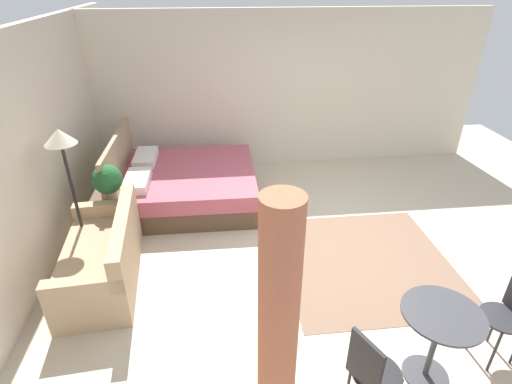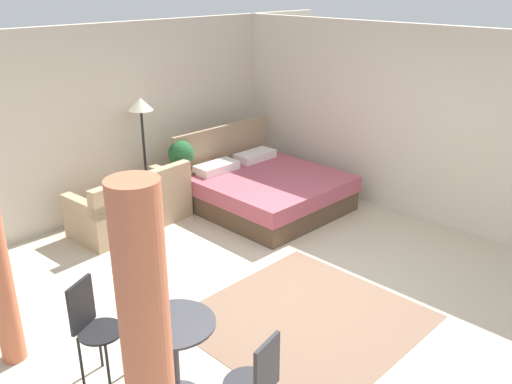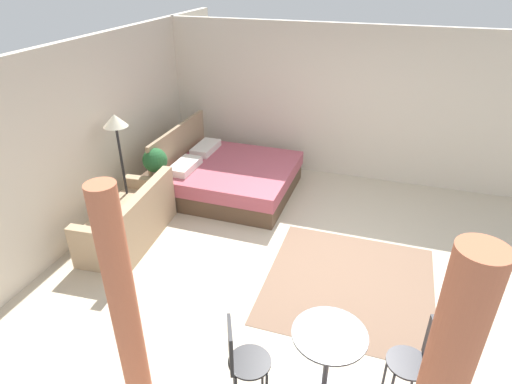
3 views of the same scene
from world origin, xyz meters
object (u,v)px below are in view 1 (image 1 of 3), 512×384
Objects in this scene: nightstand at (113,214)px; balcony_table at (437,333)px; potted_plant at (108,180)px; cafe_chair_near_window at (512,309)px; cafe_chair_near_couch at (370,372)px; bed at (184,184)px; vase at (106,184)px; couch at (104,259)px; floor_lamp at (63,150)px.

balcony_table is (-2.60, -3.12, 0.24)m from nightstand.
cafe_chair_near_window is (-2.35, -3.82, -0.26)m from potted_plant.
potted_plant reaches higher than cafe_chair_near_couch.
vase is at bearing 122.32° from bed.
potted_plant is at bearing 50.88° from balcony_table.
cafe_chair_near_window is at bearing -137.12° from bed.
potted_plant is at bearing 133.65° from bed.
couch is 1.79× the size of cafe_chair_near_window.
cafe_chair_near_couch is (-3.04, -2.48, -0.09)m from vase.
potted_plant is at bearing -154.09° from nightstand.
potted_plant is 4.49m from cafe_chair_near_window.
floor_lamp is 4.04m from balcony_table.
nightstand is 0.60× the size of cafe_chair_near_window.
balcony_table is 0.81× the size of cafe_chair_near_window.
vase is 1.03m from floor_lamp.
cafe_chair_near_couch is at bearing -131.89° from floor_lamp.
couch is 1.77× the size of cafe_chair_near_couch.
couch is 1.27m from floor_lamp.
couch is at bearing -174.04° from nightstand.
bed is 1.17m from nightstand.
bed is 2.05m from floor_lamp.
bed is 2.21× the size of cafe_chair_near_window.
balcony_table is 0.76m from cafe_chair_near_window.
floor_lamp is 4.61m from cafe_chair_near_window.
couch is 1.20m from vase.
floor_lamp reaches higher than balcony_table.
floor_lamp is 2.25× the size of balcony_table.
bed is 2.73× the size of balcony_table.
cafe_chair_near_window reaches higher than vase.
vase is 4.18m from balcony_table.
couch is at bearing 62.22° from balcony_table.
potted_plant is (-0.10, -0.05, 0.54)m from nightstand.
potted_plant reaches higher than vase.
nightstand is 1.29m from floor_lamp.
bed is 4.00m from balcony_table.
floor_lamp is at bearing 48.11° from cafe_chair_near_couch.
cafe_chair_near_couch reaches higher than vase.
bed reaches higher than potted_plant.
balcony_table is (-2.07, -3.35, -0.91)m from floor_lamp.
cafe_chair_near_couch is at bearing -157.40° from bed.
nightstand is at bearing -159.85° from vase.
balcony_table is (-2.72, -3.17, -0.13)m from vase.
cafe_chair_near_couch is (-3.65, -1.52, 0.28)m from bed.
floor_lamp is 1.82× the size of cafe_chair_near_window.
balcony_table is at bearing -65.27° from cafe_chair_near_couch.
cafe_chair_near_window is at bearing -115.10° from floor_lamp.
vase is 0.13× the size of floor_lamp.
nightstand is at bearing -22.99° from floor_lamp.
floor_lamp is 1.80× the size of cafe_chair_near_couch.
nightstand is 3.81m from cafe_chair_near_couch.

